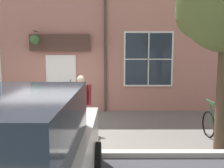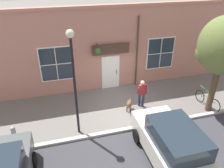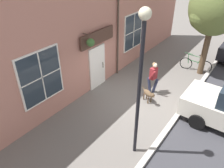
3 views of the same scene
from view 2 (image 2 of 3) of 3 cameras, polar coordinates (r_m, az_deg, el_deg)
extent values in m
plane|color=#66605B|center=(12.11, 3.32, -5.55)|extent=(90.00, 90.00, 0.00)
cube|color=#B2ADA3|center=(10.58, 6.81, -11.13)|extent=(0.20, 28.00, 0.12)
cube|color=#B27566|center=(13.03, 0.31, 8.94)|extent=(0.30, 18.00, 4.81)
cube|color=#B27566|center=(12.41, 0.34, 19.80)|extent=(0.42, 18.00, 0.16)
cube|color=white|center=(13.34, -0.39, 3.13)|extent=(0.10, 1.10, 2.10)
cube|color=#232D38|center=(13.34, -0.35, 2.88)|extent=(0.03, 0.90, 1.90)
cylinder|color=#47382D|center=(13.35, 1.16, 3.14)|extent=(0.03, 0.03, 0.30)
cube|color=#4C3328|center=(12.68, -0.29, 9.07)|extent=(0.08, 2.20, 0.60)
cylinder|color=#47382D|center=(13.34, 6.56, 8.14)|extent=(0.09, 0.09, 4.33)
cylinder|color=#47382D|center=(12.26, -3.90, 10.26)|extent=(0.44, 0.04, 0.04)
cylinder|color=#47382D|center=(12.15, -3.69, 9.20)|extent=(0.01, 0.01, 0.34)
cone|color=#2D2823|center=(12.23, -3.66, 8.23)|extent=(0.32, 0.32, 0.18)
sphere|color=#3D6B33|center=(12.20, -3.67, 8.62)|extent=(0.34, 0.34, 0.34)
cube|color=white|center=(12.60, -14.34, 5.09)|extent=(0.08, 1.82, 2.02)
cube|color=#232D38|center=(12.57, -14.33, 5.04)|extent=(0.03, 1.70, 1.90)
cube|color=white|center=(12.55, -14.33, 5.01)|extent=(0.04, 0.04, 1.90)
cube|color=white|center=(12.55, -14.33, 5.01)|extent=(0.04, 1.70, 0.04)
cube|color=white|center=(14.11, 12.49, 7.87)|extent=(0.08, 1.82, 2.02)
cube|color=#232D38|center=(14.09, 12.55, 7.83)|extent=(0.03, 1.70, 1.90)
cube|color=white|center=(14.07, 12.58, 7.80)|extent=(0.04, 0.04, 1.90)
cube|color=white|center=(14.07, 12.58, 7.80)|extent=(0.04, 1.70, 0.04)
cylinder|color=#282D47|center=(11.85, 8.10, -4.46)|extent=(0.31, 0.18, 0.78)
cylinder|color=#282D47|center=(11.99, 7.14, -3.95)|extent=(0.31, 0.18, 0.78)
cube|color=maroon|center=(11.57, 7.82, -1.45)|extent=(0.28, 0.38, 0.56)
sphere|color=beige|center=(11.35, 7.98, 0.34)|extent=(0.21, 0.21, 0.21)
sphere|color=brown|center=(11.37, 7.96, 0.50)|extent=(0.20, 0.20, 0.20)
cylinder|color=maroon|center=(11.66, 8.89, -1.31)|extent=(0.17, 0.11, 0.57)
cylinder|color=maroon|center=(11.43, 6.80, -1.67)|extent=(0.34, 0.14, 0.52)
ellipsoid|color=brown|center=(11.53, 4.51, -5.01)|extent=(0.62, 0.50, 0.24)
cylinder|color=brown|center=(11.53, 4.72, -6.60)|extent=(0.06, 0.06, 0.32)
cylinder|color=brown|center=(11.55, 3.95, -6.51)|extent=(0.06, 0.06, 0.32)
cylinder|color=brown|center=(11.81, 4.97, -5.68)|extent=(0.06, 0.06, 0.32)
cylinder|color=brown|center=(11.82, 4.22, -5.59)|extent=(0.06, 0.06, 0.32)
sphere|color=brown|center=(11.20, 4.26, -5.57)|extent=(0.20, 0.20, 0.20)
cone|color=brown|center=(11.12, 4.16, -5.96)|extent=(0.13, 0.13, 0.09)
cone|color=brown|center=(11.15, 4.54, -5.18)|extent=(0.06, 0.06, 0.07)
cone|color=brown|center=(11.16, 4.03, -5.12)|extent=(0.06, 0.06, 0.07)
cylinder|color=brown|center=(11.80, 4.80, -3.85)|extent=(0.20, 0.13, 0.14)
cylinder|color=brown|center=(12.14, 24.91, -0.94)|extent=(0.31, 0.31, 2.69)
ellipsoid|color=olive|center=(11.32, 27.21, 8.86)|extent=(2.49, 2.24, 2.74)
sphere|color=olive|center=(11.46, 24.16, 7.41)|extent=(1.31, 1.31, 1.31)
torus|color=black|center=(13.21, 21.95, -2.97)|extent=(0.71, 0.10, 0.70)
torus|color=black|center=(12.69, 25.35, -5.09)|extent=(0.71, 0.10, 0.70)
cylinder|color=#33723F|center=(12.85, 23.78, -3.26)|extent=(0.97, 0.24, 0.17)
cylinder|color=#33723F|center=(12.69, 24.51, -3.09)|extent=(0.22, 0.08, 0.48)
cylinder|color=#33723F|center=(12.72, 23.90, -1.93)|extent=(0.82, 0.21, 0.15)
cylinder|color=#33723F|center=(13.01, 22.45, -1.92)|extent=(0.12, 0.06, 0.58)
cylinder|color=#33723F|center=(12.90, 22.58, -0.70)|extent=(0.46, 0.06, 0.03)
ellipsoid|color=black|center=(12.56, 24.75, -2.08)|extent=(0.26, 0.15, 0.09)
cylinder|color=black|center=(9.22, -19.80, -18.25)|extent=(0.62, 0.18, 0.62)
cube|color=beige|center=(8.93, 15.31, -15.76)|extent=(4.31, 1.79, 0.76)
cube|color=#1E2833|center=(8.33, 16.68, -13.15)|extent=(2.25, 1.57, 0.68)
cylinder|color=black|center=(9.73, 6.52, -13.39)|extent=(0.62, 0.18, 0.62)
cylinder|color=black|center=(10.39, 15.80, -11.29)|extent=(0.62, 0.18, 0.62)
cylinder|color=black|center=(9.20, -9.57, -1.67)|extent=(0.11, 0.11, 4.43)
sphere|color=beige|center=(8.28, -10.93, 12.79)|extent=(0.32, 0.32, 0.32)
cylinder|color=#99999E|center=(10.60, -24.14, -12.11)|extent=(0.20, 0.20, 0.62)
sphere|color=#99999E|center=(10.38, -24.54, -10.59)|extent=(0.20, 0.20, 0.20)
cylinder|color=#99999E|center=(10.49, -24.25, -12.40)|extent=(0.10, 0.07, 0.07)
cylinder|color=#99999E|center=(10.67, -24.11, -11.57)|extent=(0.10, 0.07, 0.07)
camera|label=1|loc=(7.19, 37.68, -18.56)|focal=40.00mm
camera|label=3|loc=(6.90, -51.99, 10.36)|focal=35.00mm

